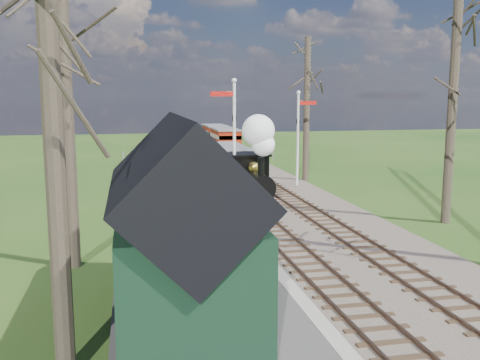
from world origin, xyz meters
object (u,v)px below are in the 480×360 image
at_px(station_shed, 182,231).
at_px(semaphore_near, 233,135).
at_px(sign_board, 223,241).
at_px(red_carriage_a, 225,142).
at_px(coach, 229,166).
at_px(red_carriage_b, 215,137).
at_px(locomotive, 253,171).
at_px(person, 243,273).
at_px(bench, 242,280).
at_px(semaphore_far, 299,131).

height_order(station_shed, semaphore_near, semaphore_near).
height_order(semaphore_near, sign_board, semaphore_near).
bearing_deg(station_shed, red_carriage_a, 78.17).
xyz_separation_m(coach, red_carriage_b, (2.60, 21.18, -0.05)).
xyz_separation_m(locomotive, red_carriage_b, (2.61, 27.25, -0.59)).
distance_m(semaphore_near, person, 11.98).
bearing_deg(bench, semaphore_far, 67.48).
bearing_deg(red_carriage_a, coach, -99.41).
relative_size(locomotive, sign_board, 4.09).
relative_size(semaphore_far, person, 3.73).
bearing_deg(semaphore_near, sign_board, -103.29).
height_order(semaphore_far, coach, semaphore_far).
bearing_deg(bench, red_carriage_a, 80.67).
xyz_separation_m(station_shed, red_carriage_b, (6.90, 38.44, -0.81)).
height_order(semaphore_far, red_carriage_b, semaphore_far).
bearing_deg(semaphore_far, bench, -112.52).
distance_m(semaphore_far, coach, 4.81).
xyz_separation_m(station_shed, person, (1.56, 0.48, -1.30)).
bearing_deg(red_carriage_b, station_shed, -100.17).
distance_m(red_carriage_a, person, 32.89).
xyz_separation_m(red_carriage_b, bench, (-5.23, -37.33, -0.89)).
distance_m(semaphore_far, locomotive, 8.20).
bearing_deg(sign_board, semaphore_far, 62.99).
distance_m(red_carriage_b, person, 38.33).
bearing_deg(semaphore_near, locomotive, -46.93).
bearing_deg(semaphore_far, station_shed, -115.72).
relative_size(station_shed, bench, 4.54).
xyz_separation_m(coach, red_carriage_a, (2.60, 15.68, -0.05)).
distance_m(semaphore_far, bench, 18.50).
height_order(locomotive, red_carriage_b, locomotive).
bearing_deg(red_carriage_b, bench, -97.97).
distance_m(semaphore_near, red_carriage_b, 26.74).
bearing_deg(person, sign_board, 18.09).
distance_m(coach, sign_board, 13.15).
height_order(semaphore_near, semaphore_far, semaphore_near).
bearing_deg(semaphore_near, person, -99.68).
bearing_deg(coach, station_shed, -103.98).
relative_size(semaphore_near, red_carriage_a, 1.25).
bearing_deg(station_shed, bench, 33.62).
bearing_deg(coach, semaphore_near, -98.33).
bearing_deg(semaphore_far, sign_board, -117.01).
bearing_deg(semaphore_near, station_shed, -106.38).
height_order(station_shed, red_carriage_b, station_shed).
bearing_deg(sign_board, coach, 78.71).
bearing_deg(red_carriage_b, person, -98.00).
relative_size(station_shed, red_carriage_a, 1.27).
bearing_deg(locomotive, semaphore_near, 133.07).
bearing_deg(person, coach, 11.24).
bearing_deg(sign_board, station_shed, -111.53).
xyz_separation_m(red_carriage_a, person, (-5.33, -32.45, -0.49)).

